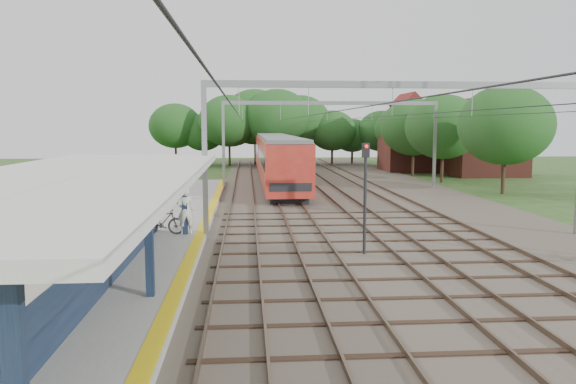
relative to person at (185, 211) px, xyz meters
name	(u,v)px	position (x,y,z in m)	size (l,w,h in m)	color
ballast_bed	(347,196)	(9.88, 15.00, -1.33)	(18.00, 90.00, 0.10)	#473D33
platform	(144,243)	(-1.62, -1.00, -1.20)	(5.00, 52.00, 0.35)	gray
yellow_stripe	(198,238)	(0.63, -1.00, -1.02)	(0.45, 52.00, 0.01)	yellow
station_building	(51,231)	(-3.00, -8.00, 0.67)	(3.41, 18.00, 3.40)	beige
canopy	(77,179)	(-1.89, -9.00, 2.27)	(6.40, 20.00, 3.44)	#101E35
rail_tracks	(313,195)	(7.38, 15.00, -1.20)	(11.80, 88.00, 0.15)	brown
catenary_system	(352,118)	(9.26, 10.28, 4.13)	(17.22, 88.00, 7.00)	gray
tree_band	(306,127)	(9.72, 42.12, 3.54)	(31.72, 30.88, 8.82)	#382619
house_near	(485,146)	(26.88, 31.00, 1.61)	(7.00, 6.12, 7.89)	brown
house_far	(419,142)	(21.88, 37.00, 1.86)	(8.00, 6.12, 8.66)	brown
person	(185,211)	(0.00, 0.00, 0.00)	(0.75, 0.49, 2.06)	silver
bicycle	(163,222)	(-0.98, 0.00, -0.46)	(0.53, 1.89, 1.14)	black
train	(275,155)	(5.38, 29.29, 0.90)	(3.13, 38.91, 4.09)	black
signal_post	(365,185)	(7.23, -3.28, 1.42)	(0.33, 0.28, 4.42)	black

